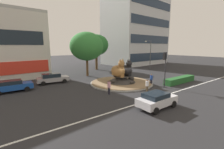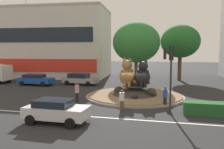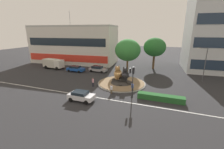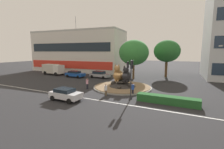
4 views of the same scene
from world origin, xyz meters
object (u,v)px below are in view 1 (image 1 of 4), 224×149
object	(u,v)px
pedestrian_blue_shirt	(151,79)
hatchback_near_shophouse	(157,100)
pedestrian_white_shirt	(147,85)
sedan_on_far_lane	(12,86)
parked_car_right	(52,78)
broadleaf_tree_behind_island	(87,46)
cat_statue_black	(126,70)
traffic_light_mast	(165,62)
streetlight_arm	(150,53)
cat_statue_tabby	(119,70)
second_tree_near_tower	(96,45)
office_tower	(137,7)
pedestrian_pink_shirt	(109,87)

from	to	relation	value
pedestrian_blue_shirt	hatchback_near_shophouse	distance (m)	8.93
pedestrian_white_shirt	sedan_on_far_lane	size ratio (longest dim) A/B	0.34
sedan_on_far_lane	parked_car_right	size ratio (longest dim) A/B	0.96
broadleaf_tree_behind_island	pedestrian_white_shirt	bearing A→B (deg)	-86.26
pedestrian_blue_shirt	pedestrian_white_shirt	xyz separation A→B (m)	(-3.19, -1.93, -0.05)
sedan_on_far_lane	hatchback_near_shophouse	xyz separation A→B (m)	(10.35, -14.32, -0.01)
parked_car_right	broadleaf_tree_behind_island	bearing A→B (deg)	21.36
broadleaf_tree_behind_island	pedestrian_blue_shirt	world-z (taller)	broadleaf_tree_behind_island
cat_statue_black	traffic_light_mast	distance (m)	5.81
streetlight_arm	cat_statue_black	bearing A→B (deg)	39.68
cat_statue_tabby	second_tree_near_tower	world-z (taller)	second_tree_near_tower
second_tree_near_tower	sedan_on_far_lane	distance (m)	21.94
cat_statue_black	broadleaf_tree_behind_island	size ratio (longest dim) A/B	0.34
second_tree_near_tower	pedestrian_white_shirt	distance (m)	21.63
cat_statue_black	pedestrian_white_shirt	bearing A→B (deg)	-22.49
second_tree_near_tower	sedan_on_far_lane	xyz separation A→B (m)	(-18.74, -10.16, -5.21)
pedestrian_blue_shirt	parked_car_right	size ratio (longest dim) A/B	0.34
office_tower	broadleaf_tree_behind_island	xyz separation A→B (m)	(-23.57, -10.38, -12.28)
streetlight_arm	parked_car_right	size ratio (longest dim) A/B	1.46
cat_statue_tabby	pedestrian_white_shirt	distance (m)	5.32
hatchback_near_shophouse	parked_car_right	bearing A→B (deg)	107.12
second_tree_near_tower	pedestrian_blue_shirt	xyz separation A→B (m)	(-1.78, -18.48, -5.13)
traffic_light_mast	broadleaf_tree_behind_island	bearing A→B (deg)	18.76
pedestrian_pink_shirt	hatchback_near_shophouse	distance (m)	6.19
broadleaf_tree_behind_island	pedestrian_white_shirt	world-z (taller)	broadleaf_tree_behind_island
parked_car_right	second_tree_near_tower	bearing A→B (deg)	37.51
cat_statue_tabby	pedestrian_white_shirt	xyz separation A→B (m)	(0.51, -5.11, -1.38)
cat_statue_tabby	parked_car_right	distance (m)	10.46
streetlight_arm	parked_car_right	bearing A→B (deg)	13.73
traffic_light_mast	pedestrian_pink_shirt	xyz separation A→B (m)	(-8.03, 1.98, -2.68)
pedestrian_blue_shirt	parked_car_right	xyz separation A→B (m)	(-11.40, 10.12, -0.07)
traffic_light_mast	broadleaf_tree_behind_island	world-z (taller)	broadleaf_tree_behind_island
office_tower	hatchback_near_shophouse	world-z (taller)	office_tower
pedestrian_pink_shirt	parked_car_right	size ratio (longest dim) A/B	0.36
traffic_light_mast	hatchback_near_shophouse	size ratio (longest dim) A/B	1.22
cat_statue_tabby	office_tower	xyz separation A→B (m)	(23.15, 19.44, 15.76)
parked_car_right	pedestrian_blue_shirt	bearing A→B (deg)	-36.44
sedan_on_far_lane	hatchback_near_shophouse	size ratio (longest dim) A/B	1.15
office_tower	streetlight_arm	bearing A→B (deg)	-124.62
traffic_light_mast	streetlight_arm	bearing A→B (deg)	-42.51
streetlight_arm	hatchback_near_shophouse	distance (m)	25.56
office_tower	pedestrian_blue_shirt	world-z (taller)	office_tower
office_tower	pedestrian_blue_shirt	bearing A→B (deg)	-134.74
pedestrian_pink_shirt	hatchback_near_shophouse	xyz separation A→B (m)	(1.09, -6.09, -0.13)
cat_statue_tabby	parked_car_right	world-z (taller)	cat_statue_tabby
streetlight_arm	pedestrian_blue_shirt	bearing A→B (deg)	53.06
broadleaf_tree_behind_island	second_tree_near_tower	size ratio (longest dim) A/B	0.98
broadleaf_tree_behind_island	streetlight_arm	size ratio (longest dim) A/B	1.19
streetlight_arm	parked_car_right	distance (m)	24.07
cat_statue_tabby	traffic_light_mast	size ratio (longest dim) A/B	0.60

